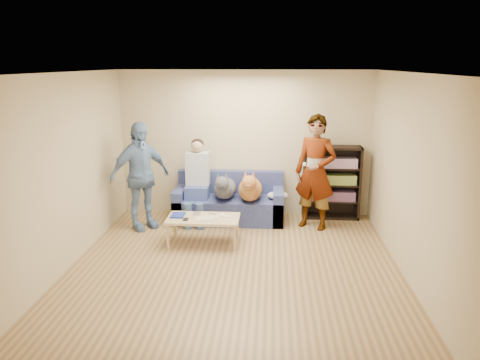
# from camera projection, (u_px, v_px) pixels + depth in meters

# --- Properties ---
(ground) EXTENTS (5.00, 5.00, 0.00)m
(ground) POSITION_uv_depth(u_px,v_px,m) (234.00, 270.00, 6.32)
(ground) COLOR brown
(ground) RESTS_ON ground
(ceiling) EXTENTS (5.00, 5.00, 0.00)m
(ceiling) POSITION_uv_depth(u_px,v_px,m) (233.00, 73.00, 5.68)
(ceiling) COLOR white
(ceiling) RESTS_ON ground
(wall_back) EXTENTS (4.50, 0.00, 4.50)m
(wall_back) POSITION_uv_depth(u_px,v_px,m) (245.00, 144.00, 8.42)
(wall_back) COLOR tan
(wall_back) RESTS_ON ground
(wall_front) EXTENTS (4.50, 0.00, 4.50)m
(wall_front) POSITION_uv_depth(u_px,v_px,m) (207.00, 254.00, 3.58)
(wall_front) COLOR tan
(wall_front) RESTS_ON ground
(wall_left) EXTENTS (0.00, 5.00, 5.00)m
(wall_left) POSITION_uv_depth(u_px,v_px,m) (63.00, 174.00, 6.15)
(wall_left) COLOR tan
(wall_left) RESTS_ON ground
(wall_right) EXTENTS (0.00, 5.00, 5.00)m
(wall_right) POSITION_uv_depth(u_px,v_px,m) (413.00, 179.00, 5.85)
(wall_right) COLOR tan
(wall_right) RESTS_ON ground
(blanket) EXTENTS (0.37, 0.31, 0.13)m
(blanket) POSITION_uv_depth(u_px,v_px,m) (278.00, 195.00, 8.07)
(blanket) COLOR #BABABF
(blanket) RESTS_ON sofa
(person_standing_right) EXTENTS (0.83, 0.73, 1.91)m
(person_standing_right) POSITION_uv_depth(u_px,v_px,m) (315.00, 172.00, 7.72)
(person_standing_right) COLOR gray
(person_standing_right) RESTS_ON ground
(person_standing_left) EXTENTS (1.07, 1.04, 1.80)m
(person_standing_left) POSITION_uv_depth(u_px,v_px,m) (140.00, 176.00, 7.71)
(person_standing_left) COLOR #79A1C2
(person_standing_left) RESTS_ON ground
(held_controller) EXTENTS (0.06, 0.13, 0.03)m
(held_controller) POSITION_uv_depth(u_px,v_px,m) (304.00, 164.00, 7.50)
(held_controller) COLOR silver
(held_controller) RESTS_ON person_standing_right
(notebook_blue) EXTENTS (0.20, 0.26, 0.03)m
(notebook_blue) POSITION_uv_depth(u_px,v_px,m) (178.00, 215.00, 7.21)
(notebook_blue) COLOR navy
(notebook_blue) RESTS_ON coffee_table
(papers) EXTENTS (0.26, 0.20, 0.02)m
(papers) POSITION_uv_depth(u_px,v_px,m) (206.00, 219.00, 7.03)
(papers) COLOR beige
(papers) RESTS_ON coffee_table
(magazine) EXTENTS (0.22, 0.17, 0.01)m
(magazine) POSITION_uv_depth(u_px,v_px,m) (208.00, 218.00, 7.05)
(magazine) COLOR beige
(magazine) RESTS_ON coffee_table
(camera_silver) EXTENTS (0.11, 0.06, 0.05)m
(camera_silver) POSITION_uv_depth(u_px,v_px,m) (197.00, 213.00, 7.25)
(camera_silver) COLOR #A9AAAE
(camera_silver) RESTS_ON coffee_table
(controller_a) EXTENTS (0.04, 0.13, 0.03)m
(controller_a) POSITION_uv_depth(u_px,v_px,m) (222.00, 215.00, 7.21)
(controller_a) COLOR white
(controller_a) RESTS_ON coffee_table
(controller_b) EXTENTS (0.09, 0.06, 0.03)m
(controller_b) POSITION_uv_depth(u_px,v_px,m) (227.00, 217.00, 7.13)
(controller_b) COLOR white
(controller_b) RESTS_ON coffee_table
(headphone_cup_a) EXTENTS (0.07, 0.07, 0.02)m
(headphone_cup_a) POSITION_uv_depth(u_px,v_px,m) (216.00, 218.00, 7.10)
(headphone_cup_a) COLOR white
(headphone_cup_a) RESTS_ON coffee_table
(headphone_cup_b) EXTENTS (0.07, 0.07, 0.02)m
(headphone_cup_b) POSITION_uv_depth(u_px,v_px,m) (217.00, 216.00, 7.18)
(headphone_cup_b) COLOR silver
(headphone_cup_b) RESTS_ON coffee_table
(pen_orange) EXTENTS (0.13, 0.06, 0.01)m
(pen_orange) POSITION_uv_depth(u_px,v_px,m) (200.00, 221.00, 6.98)
(pen_orange) COLOR orange
(pen_orange) RESTS_ON coffee_table
(pen_black) EXTENTS (0.13, 0.08, 0.01)m
(pen_black) POSITION_uv_depth(u_px,v_px,m) (212.00, 214.00, 7.30)
(pen_black) COLOR black
(pen_black) RESTS_ON coffee_table
(wallet) EXTENTS (0.07, 0.12, 0.02)m
(wallet) POSITION_uv_depth(u_px,v_px,m) (186.00, 219.00, 7.04)
(wallet) COLOR black
(wallet) RESTS_ON coffee_table
(sofa) EXTENTS (1.90, 0.85, 0.82)m
(sofa) POSITION_uv_depth(u_px,v_px,m) (229.00, 204.00, 8.29)
(sofa) COLOR #515B93
(sofa) RESTS_ON ground
(person_seated) EXTENTS (0.40, 0.73, 1.47)m
(person_seated) POSITION_uv_depth(u_px,v_px,m) (197.00, 178.00, 8.08)
(person_seated) COLOR #424D93
(person_seated) RESTS_ON sofa
(dog_gray) EXTENTS (0.39, 1.24, 0.56)m
(dog_gray) POSITION_uv_depth(u_px,v_px,m) (225.00, 188.00, 8.04)
(dog_gray) COLOR #45464E
(dog_gray) RESTS_ON sofa
(dog_tan) EXTENTS (0.41, 1.16, 0.60)m
(dog_tan) POSITION_uv_depth(u_px,v_px,m) (250.00, 188.00, 7.96)
(dog_tan) COLOR #B86038
(dog_tan) RESTS_ON sofa
(coffee_table) EXTENTS (1.10, 0.60, 0.42)m
(coffee_table) POSITION_uv_depth(u_px,v_px,m) (203.00, 220.00, 7.15)
(coffee_table) COLOR #D3BE81
(coffee_table) RESTS_ON ground
(bookshelf) EXTENTS (1.00, 0.34, 1.30)m
(bookshelf) POSITION_uv_depth(u_px,v_px,m) (331.00, 181.00, 8.30)
(bookshelf) COLOR black
(bookshelf) RESTS_ON ground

